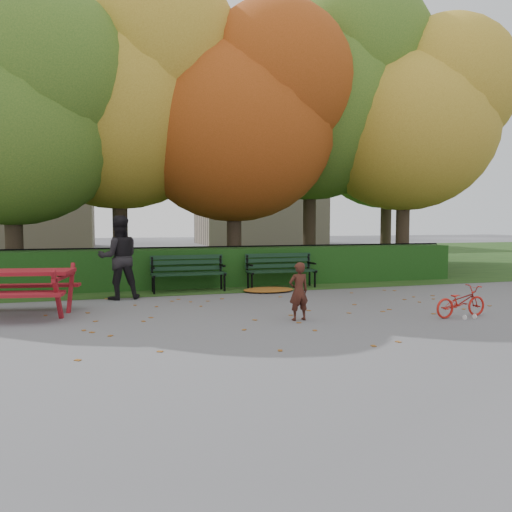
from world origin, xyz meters
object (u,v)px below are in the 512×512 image
object	(u,v)px
tree_e	(418,117)
tree_b	(131,94)
bench_right	(280,268)
tree_d	(324,94)
tree_a	(22,110)
adult	(119,257)
picnic_table	(15,281)
child	(299,291)
tree_c	(247,116)
bench_left	(188,270)
bicycle	(461,302)
tree_g	(398,132)

from	to	relation	value
tree_e	tree_b	bearing A→B (deg)	173.79
bench_right	tree_d	bearing A→B (deg)	51.77
tree_a	adult	bearing A→B (deg)	-50.09
picnic_table	child	world-z (taller)	child
tree_a	tree_c	distance (m)	6.04
bench_right	adult	size ratio (longest dim) A/B	0.98
bench_left	adult	distance (m)	1.88
tree_b	picnic_table	xyz separation A→B (m)	(-2.35, -5.41, -4.75)
picnic_table	bench_right	bearing A→B (deg)	31.05
tree_a	child	bearing A→B (deg)	-49.38
picnic_table	child	bearing A→B (deg)	-11.26
adult	bicycle	bearing A→B (deg)	139.53
picnic_table	adult	size ratio (longest dim) A/B	1.18
tree_b	tree_g	bearing A→B (deg)	15.63
tree_b	tree_d	xyz separation A→B (m)	(6.32, 0.48, 0.58)
tree_a	tree_c	xyz separation A→B (m)	(6.02, 0.38, 0.30)
tree_b	tree_g	size ratio (longest dim) A/B	1.03
adult	tree_g	bearing A→B (deg)	-155.13
adult	bench_right	bearing A→B (deg)	-175.25
bench_left	picnic_table	world-z (taller)	picnic_table
tree_g	bench_left	bearing A→B (deg)	-147.83
tree_a	child	world-z (taller)	tree_a
tree_a	picnic_table	size ratio (longest dim) A/B	3.43
child	adult	xyz separation A→B (m)	(-2.92, 3.34, 0.42)
tree_d	child	xyz separation A→B (m)	(-3.91, -7.66, -5.48)
tree_b	bench_right	bearing A→B (deg)	-40.67
tree_a	bicycle	size ratio (longest dim) A/B	6.95
bench_left	tree_a	bearing A→B (deg)	154.24
tree_e	bench_right	xyz separation A→B (m)	(-5.42, -2.07, -4.56)
tree_e	bench_right	bearing A→B (deg)	-159.13
bench_right	tree_e	bearing A→B (deg)	20.87
bicycle	tree_d	bearing A→B (deg)	-11.77
adult	tree_a	bearing A→B (deg)	-56.52
picnic_table	bicycle	size ratio (longest dim) A/B	2.03
adult	tree_e	bearing A→B (deg)	-169.58
tree_d	bench_right	distance (m)	7.07
tree_g	child	size ratio (longest dim) A/B	8.45
tree_d	bench_right	xyz separation A→B (m)	(-2.78, -3.53, -5.46)
bench_left	child	xyz separation A→B (m)	(1.27, -4.14, -0.01)
picnic_table	tree_g	bearing A→B (deg)	41.88
tree_c	child	distance (m)	7.77
bicycle	child	bearing A→B (deg)	73.96
tree_g	bench_left	world-z (taller)	tree_g
tree_a	tree_d	bearing A→B (deg)	10.33
tree_e	bicycle	xyz separation A→B (m)	(-3.68, -6.78, -4.80)
bench_left	bicycle	distance (m)	6.29
tree_g	adult	distance (m)	13.94
child	bicycle	distance (m)	2.95
adult	tree_b	bearing A→B (deg)	-103.92
tree_c	tree_g	bearing A→B (deg)	26.87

